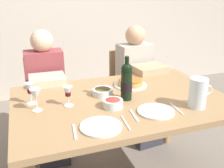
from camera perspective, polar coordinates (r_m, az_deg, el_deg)
The scene contains 19 objects.
dining_table at distance 1.88m, azimuth 2.11°, elevation -5.80°, with size 1.50×1.00×0.76m.
wine_bottle at distance 1.78m, azimuth 3.21°, elevation 0.55°, with size 0.08×0.08×0.31m.
water_pitcher at distance 1.77m, azimuth 18.35°, elevation -2.24°, with size 0.17×0.12×0.20m.
baked_tart at distance 2.08m, azimuth 4.06°, elevation 0.35°, with size 0.26×0.26×0.06m.
salad_bowl at distance 1.70m, azimuth 0.20°, elevation -4.13°, with size 0.13×0.13×0.06m.
olive_bowl at distance 1.89m, azimuth -2.08°, elevation -1.60°, with size 0.15×0.15×0.06m.
wine_glass_left_diner at distance 1.80m, azimuth -17.65°, elevation -1.13°, with size 0.06×0.06×0.15m.
wine_glass_right_diner at distance 1.69m, azimuth -16.44°, elevation -2.42°, with size 0.07×0.07×0.15m.
wine_glass_centre at distance 1.72m, azimuth -9.69°, elevation -1.83°, with size 0.07×0.07×0.14m.
dinner_plate_left_setting at distance 1.66m, azimuth 9.62°, elevation -5.95°, with size 0.23×0.23×0.01m, color silver.
dinner_plate_right_setting at distance 1.47m, azimuth -2.45°, elevation -9.33°, with size 0.24×0.24×0.01m, color white.
fork_left_setting at distance 1.60m, azimuth 4.89°, elevation -6.93°, with size 0.16×0.01×0.01m, color silver.
knife_left_setting at distance 1.74m, azimuth 13.96°, elevation -5.22°, with size 0.18×0.01×0.01m, color silver.
knife_right_setting at distance 1.52m, azimuth 3.01°, elevation -8.49°, with size 0.18×0.01×0.01m, color silver.
spoon_right_setting at distance 1.44m, azimuth -8.22°, elevation -10.36°, with size 0.16×0.01×0.01m, color silver.
chair_left at distance 2.67m, azimuth -14.30°, elevation -2.33°, with size 0.41×0.41×0.87m.
diner_left at distance 2.40m, azimuth -14.05°, elevation -1.76°, with size 0.35×0.51×1.16m.
chair_right at distance 2.86m, azimuth 3.65°, elevation -0.14°, with size 0.44×0.44×0.87m.
diner_right at distance 2.63m, azimuth 6.10°, elevation 0.67°, with size 0.37×0.53×1.16m.
Camera 1 is at (-0.64, -1.56, 1.49)m, focal length 41.53 mm.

